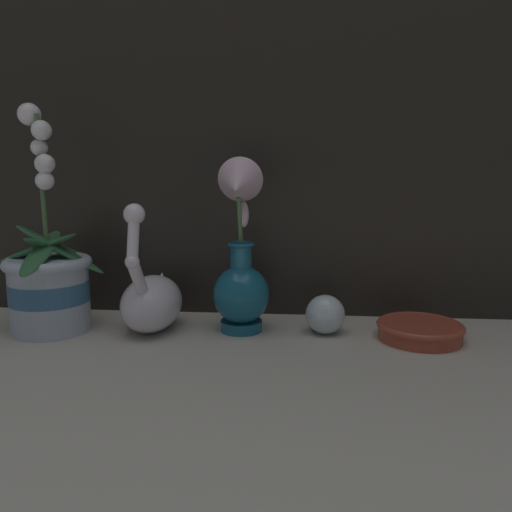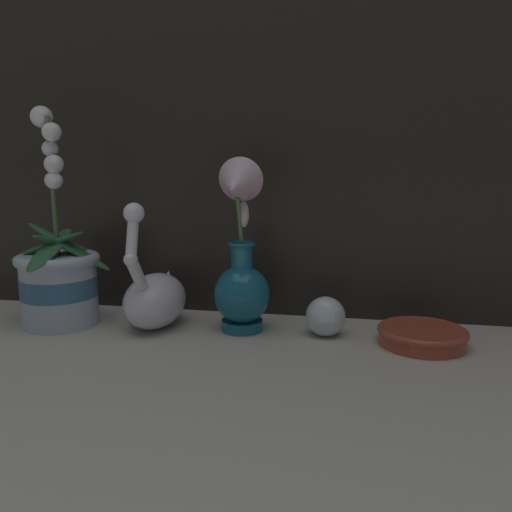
# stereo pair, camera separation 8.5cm
# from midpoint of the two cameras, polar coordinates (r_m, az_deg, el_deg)

# --- Properties ---
(ground_plane) EXTENTS (2.80, 2.80, 0.00)m
(ground_plane) POSITION_cam_midpoint_polar(r_m,az_deg,el_deg) (0.78, 0.04, -11.26)
(ground_plane) COLOR #BCB2A3
(orchid_potted_plant) EXTENTS (0.21, 0.20, 0.39)m
(orchid_potted_plant) POSITION_cam_midpoint_polar(r_m,az_deg,el_deg) (0.96, -19.30, -2.20)
(orchid_potted_plant) COLOR #B2BCCC
(orchid_potted_plant) RESTS_ON ground_plane
(swan_figurine) EXTENTS (0.10, 0.20, 0.23)m
(swan_figurine) POSITION_cam_midpoint_polar(r_m,az_deg,el_deg) (0.91, -8.84, -4.60)
(swan_figurine) COLOR white
(swan_figurine) RESTS_ON ground_plane
(blue_vase) EXTENTS (0.10, 0.13, 0.30)m
(blue_vase) POSITION_cam_midpoint_polar(r_m,az_deg,el_deg) (0.86, 1.06, -1.18)
(blue_vase) COLOR #195B75
(blue_vase) RESTS_ON ground_plane
(glass_sphere) EXTENTS (0.07, 0.07, 0.07)m
(glass_sphere) POSITION_cam_midpoint_polar(r_m,az_deg,el_deg) (0.87, 10.75, -6.83)
(glass_sphere) COLOR silver
(glass_sphere) RESTS_ON ground_plane
(amber_dish) EXTENTS (0.14, 0.14, 0.03)m
(amber_dish) POSITION_cam_midpoint_polar(r_m,az_deg,el_deg) (0.87, 21.18, -8.45)
(amber_dish) COLOR #A8422D
(amber_dish) RESTS_ON ground_plane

